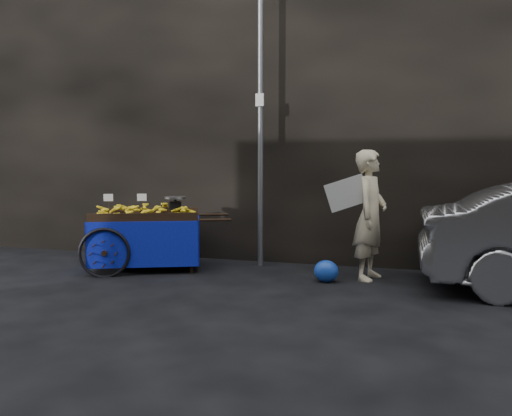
% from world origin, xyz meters
% --- Properties ---
extents(ground, '(80.00, 80.00, 0.00)m').
position_xyz_m(ground, '(0.00, 0.00, 0.00)').
color(ground, black).
rests_on(ground, ground).
extents(building_wall, '(13.50, 2.00, 5.00)m').
position_xyz_m(building_wall, '(0.39, 2.60, 2.50)').
color(building_wall, black).
rests_on(building_wall, ground).
extents(street_pole, '(0.12, 0.10, 4.00)m').
position_xyz_m(street_pole, '(0.30, 1.30, 2.01)').
color(street_pole, slate).
rests_on(street_pole, ground).
extents(banana_cart, '(2.21, 1.61, 1.10)m').
position_xyz_m(banana_cart, '(-1.24, 0.62, 0.68)').
color(banana_cart, black).
rests_on(banana_cart, ground).
extents(vendor, '(0.84, 0.69, 1.67)m').
position_xyz_m(vendor, '(1.89, 0.85, 0.84)').
color(vendor, beige).
rests_on(vendor, ground).
extents(plastic_bag, '(0.31, 0.25, 0.28)m').
position_xyz_m(plastic_bag, '(1.38, 0.52, 0.14)').
color(plastic_bag, '#173FAE').
rests_on(plastic_bag, ground).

